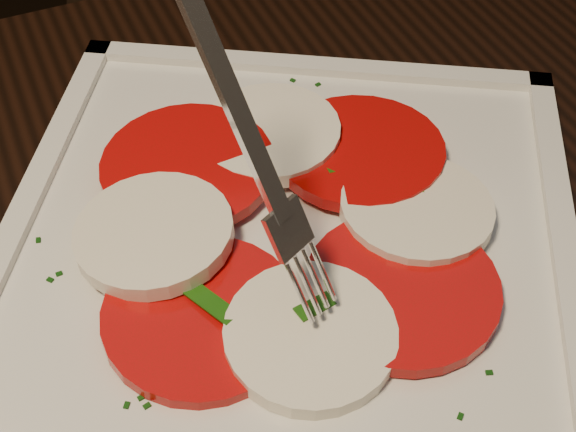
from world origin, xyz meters
TOP-DOWN VIEW (x-y plane):
  - plate at (-0.19, -0.18)m, footprint 0.42×0.42m
  - caprese_salad at (-0.19, -0.18)m, footprint 0.25×0.27m
  - fork at (-0.23, -0.20)m, footprint 0.08×0.10m

SIDE VIEW (x-z plane):
  - plate at x=-0.19m, z-range 0.75..0.76m
  - caprese_salad at x=-0.19m, z-range 0.76..0.79m
  - fork at x=-0.23m, z-range 0.78..0.96m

